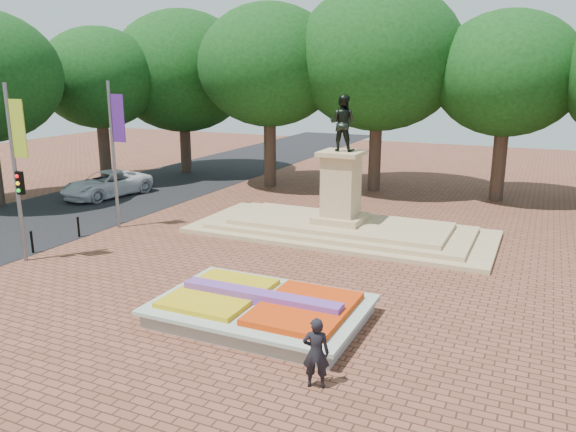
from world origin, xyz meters
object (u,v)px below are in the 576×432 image
object	(u,v)px
monument	(340,215)
pedestrian	(316,353)
flower_bed	(261,308)
van	(107,184)

from	to	relation	value
monument	pedestrian	distance (m)	13.39
monument	flower_bed	bearing A→B (deg)	-84.13
van	pedestrian	bearing A→B (deg)	-26.53
monument	van	world-z (taller)	monument
pedestrian	van	bearing A→B (deg)	-54.45
monument	pedestrian	size ratio (longest dim) A/B	7.85
monument	van	xyz separation A→B (m)	(-15.65, 1.74, -0.11)
pedestrian	monument	bearing A→B (deg)	-90.76
monument	van	bearing A→B (deg)	173.66
monument	pedestrian	world-z (taller)	monument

